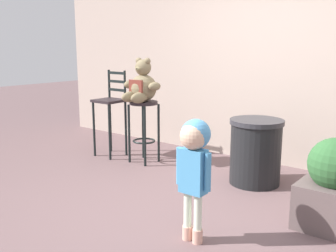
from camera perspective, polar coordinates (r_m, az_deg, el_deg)
The scene contains 8 objects.
ground_plane at distance 3.77m, azimuth 1.99°, elevation -11.86°, with size 24.00×24.00×0.00m, color #685052.
building_wall at distance 5.25m, azimuth 15.71°, elevation 13.12°, with size 7.56×0.30×3.36m, color #B29E91.
bar_stool_with_teddy at distance 5.06m, azimuth -3.57°, elevation 0.93°, with size 0.36×0.36×0.81m.
teddy_bear at distance 4.97m, azimuth -3.85°, elevation 5.89°, with size 0.53×0.48×0.55m.
child_walking at distance 2.94m, azimuth 3.85°, elevation -4.14°, with size 0.31×0.25×0.97m.
trash_bin at distance 4.40m, azimuth 12.69°, elevation -3.66°, with size 0.59×0.59×0.72m.
bar_chair_empty at distance 5.41m, azimuth -8.38°, elevation 2.76°, with size 0.36×0.36×1.18m.
planter_with_shrub at distance 3.55m, azimuth 23.03°, elevation -8.23°, with size 0.52×0.52×0.77m.
Camera 1 is at (2.03, -2.80, 1.50)m, focal length 41.63 mm.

